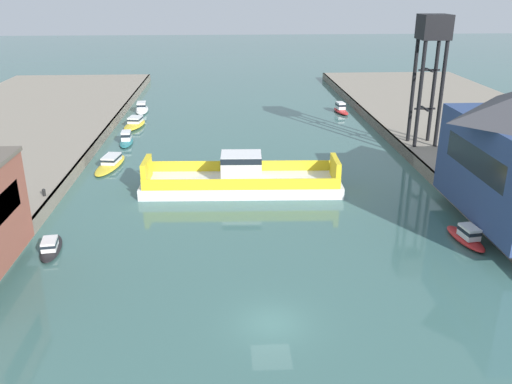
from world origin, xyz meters
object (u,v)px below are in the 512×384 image
Objects in this scene: moored_boat_mid_left at (51,246)px; moored_boat_mid_right at (111,163)px; moored_boat_upstream_a at (142,108)px; moored_boat_far_left at (341,109)px; moored_boat_near_right at (467,236)px; chain_ferry at (241,179)px; moored_boat_near_left at (135,123)px; crane_tower at (432,44)px; moored_boat_far_right at (126,139)px.

moored_boat_mid_right is at bearing 88.42° from moored_boat_mid_left.
moored_boat_mid_right is at bearing -89.24° from moored_boat_upstream_a.
moored_boat_far_left is (31.80, 25.72, 0.17)m from moored_boat_mid_right.
moored_boat_near_right is at bearing -89.24° from moored_boat_far_left.
moored_boat_upstream_a reaches higher than moored_boat_far_left.
chain_ferry is 30.65m from moored_boat_near_left.
moored_boat_near_left is 51.29m from moored_boat_near_right.
crane_tower reaches higher than chain_ferry.
chain_ferry is at bearing -153.32° from crane_tower.
chain_ferry is 39.54m from moored_boat_upstream_a.
moored_boat_near_right is 0.95× the size of moored_boat_far_right.
moored_boat_far_left is (32.38, 46.73, 0.19)m from moored_boat_mid_left.
moored_boat_near_left is 18.37m from moored_boat_mid_right.
crane_tower is (5.10, -23.06, 12.44)m from moored_boat_far_left.
moored_boat_far_right reaches higher than moored_boat_near_left.
moored_boat_far_left is at bearing -4.15° from moored_boat_upstream_a.
moored_boat_near_right is 33.01m from moored_boat_mid_left.
chain_ferry is 2.89× the size of moored_boat_upstream_a.
chain_ferry is 3.72× the size of moored_boat_far_right.
moored_boat_mid_right is (-14.69, 8.50, -0.71)m from chain_ferry.
moored_boat_near_left is 1.32× the size of moored_boat_far_right.
crane_tower reaches higher than moored_boat_near_right.
moored_boat_near_right is at bearing -35.87° from chain_ferry.
moored_boat_near_right reaches higher than moored_boat_mid_left.
moored_boat_mid_left is at bearing -140.68° from chain_ferry.
moored_boat_mid_right is 40.91m from moored_boat_far_left.
chain_ferry reaches higher than moored_boat_mid_right.
crane_tower reaches higher than moored_boat_upstream_a.
crane_tower reaches higher than moored_boat_near_left.
moored_boat_mid_right is 0.54× the size of crane_tower.
crane_tower is at bearing 4.13° from moored_boat_mid_right.
moored_boat_far_left reaches higher than moored_boat_near_left.
moored_boat_mid_right is 1.50× the size of moored_boat_far_right.
moored_boat_upstream_a is (-32.18, 2.34, 0.01)m from moored_boat_far_left.
moored_boat_upstream_a is at bearing 123.59° from moored_boat_near_right.
moored_boat_near_right is 47.05m from moored_boat_far_left.
moored_boat_mid_left is at bearing 179.44° from moored_boat_near_right.
moored_boat_far_right is at bearing -152.83° from moored_boat_far_left.
moored_boat_upstream_a is at bearing 90.76° from moored_boat_mid_right.
chain_ferry reaches higher than moored_boat_near_left.
moored_boat_far_left is 32.26m from moored_boat_upstream_a.
chain_ferry is at bearing -51.20° from moored_boat_far_right.
moored_boat_near_right is 59.29m from moored_boat_upstream_a.
moored_boat_mid_right is (-32.43, 21.33, -0.12)m from moored_boat_near_right.
moored_boat_near_left is at bearing 118.74° from chain_ferry.
moored_boat_mid_right is 1.47× the size of moored_boat_far_left.
chain_ferry is 19.75m from moored_boat_mid_left.
moored_boat_upstream_a reaches higher than moored_boat_near_right.
chain_ferry is 3.65× the size of moored_boat_far_left.
moored_boat_near_right is at bearing -50.72° from moored_boat_near_left.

